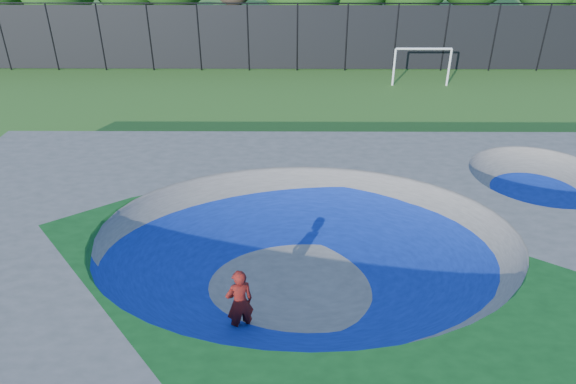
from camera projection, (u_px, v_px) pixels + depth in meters
name	position (u px, v px, depth m)	size (l,w,h in m)	color
ground	(304.00, 281.00, 13.77)	(120.00, 120.00, 0.00)	#31641B
skate_deck	(305.00, 259.00, 13.41)	(22.00, 14.00, 1.50)	gray
skater	(240.00, 303.00, 11.68)	(0.65, 0.43, 1.78)	red
skateboard	(241.00, 331.00, 12.10)	(0.78, 0.22, 0.05)	black
soccer_goal	(423.00, 59.00, 28.71)	(3.22, 0.12, 2.13)	white
fence	(297.00, 36.00, 31.20)	(48.09, 0.09, 4.04)	black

